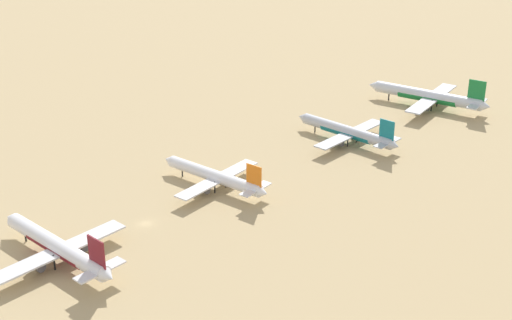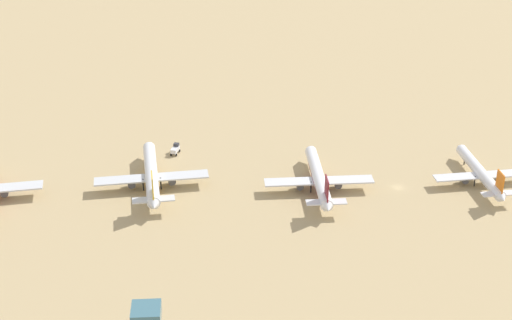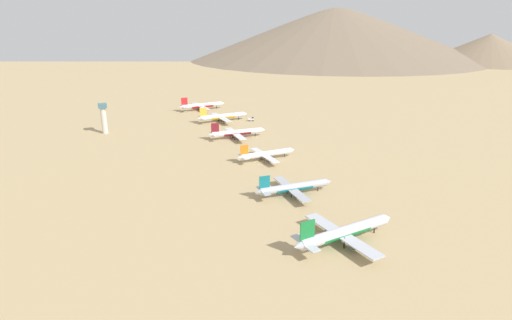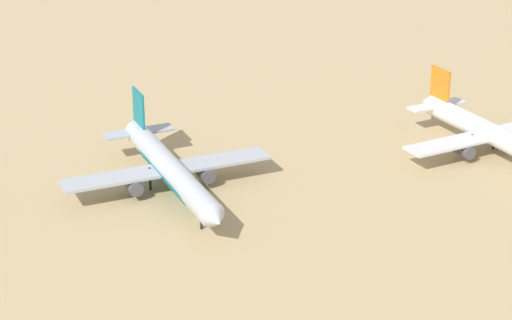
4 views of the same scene
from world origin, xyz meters
The scene contains 2 objects.
parked_jet_1 centered at (-7.00, -94.26, 4.56)m, with size 47.36×38.35×13.69m.
parked_jet_2 centered at (1.81, -31.62, 4.40)m, with size 45.31×36.86×13.06m.
Camera 4 is at (150.02, -146.68, 76.42)m, focal length 71.13 mm.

